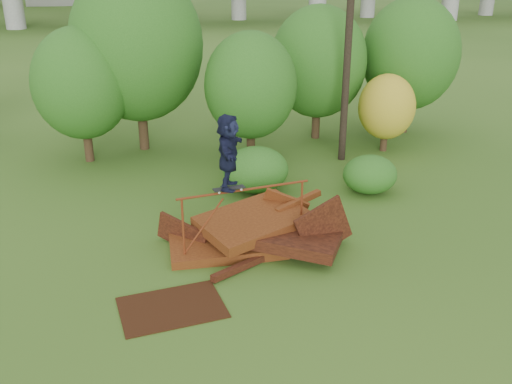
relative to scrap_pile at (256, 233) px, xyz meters
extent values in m
plane|color=#2D5116|center=(0.81, -1.87, -0.43)|extent=(240.00, 240.00, 0.00)
cube|color=#451E0C|center=(-0.82, 0.03, -0.25)|extent=(3.16, 1.96, 0.52)
cube|color=black|center=(0.68, -0.27, -0.01)|extent=(3.69, 3.22, 0.61)
cube|color=#451E0C|center=(-0.02, 0.23, 0.27)|extent=(3.50, 3.02, 0.62)
cube|color=black|center=(1.78, -0.47, 0.22)|extent=(1.82, 0.51, 1.79)
cube|color=#451E0C|center=(0.98, 1.03, 0.12)|extent=(1.46, 0.93, 1.56)
cube|color=black|center=(-2.02, 0.43, -0.08)|extent=(1.36, 1.19, 1.10)
cube|color=black|center=(-0.52, -1.17, -0.31)|extent=(1.92, 1.24, 0.17)
cube|color=#451E0C|center=(1.38, 0.73, 0.52)|extent=(1.53, 0.84, 0.39)
cylinder|color=maroon|center=(-2.03, -0.54, 0.48)|extent=(0.06, 0.06, 1.84)
cylinder|color=maroon|center=(1.29, 0.08, 0.48)|extent=(0.06, 0.06, 1.84)
cylinder|color=maroon|center=(-0.37, -0.23, 1.40)|extent=(3.63, 0.74, 0.06)
cube|color=black|center=(-0.78, -0.30, 1.51)|extent=(0.87, 0.38, 0.03)
cylinder|color=beige|center=(-1.06, -0.45, 1.46)|extent=(0.06, 0.04, 0.06)
cylinder|color=beige|center=(-1.10, -0.27, 1.46)|extent=(0.06, 0.04, 0.06)
cylinder|color=beige|center=(-0.47, -0.34, 1.46)|extent=(0.06, 0.04, 0.06)
cylinder|color=beige|center=(-0.50, -0.16, 1.46)|extent=(0.06, 0.04, 0.06)
imported|color=black|center=(-0.78, -0.30, 2.50)|extent=(1.00, 1.91, 1.96)
cube|color=black|center=(-2.48, -2.61, -0.42)|extent=(2.59, 2.04, 0.03)
cylinder|color=black|center=(-5.15, 8.46, 0.42)|extent=(0.35, 0.35, 1.71)
ellipsoid|color=#194813|center=(-5.15, 8.46, 2.66)|extent=(3.71, 3.71, 4.26)
cylinder|color=black|center=(-3.00, 9.64, 0.73)|extent=(0.40, 0.40, 2.33)
ellipsoid|color=#194813|center=(-3.00, 9.64, 3.87)|extent=(5.28, 5.28, 6.07)
cylinder|color=black|center=(1.18, 7.43, 0.39)|extent=(0.34, 0.34, 1.64)
ellipsoid|color=#194813|center=(1.18, 7.43, 2.55)|extent=(3.57, 3.57, 4.11)
cylinder|color=black|center=(4.57, 9.85, 0.48)|extent=(0.36, 0.36, 1.82)
ellipsoid|color=#194813|center=(4.57, 9.85, 2.94)|extent=(4.16, 4.16, 4.78)
cylinder|color=black|center=(6.85, 7.52, 0.07)|extent=(0.29, 0.29, 1.00)
ellipsoid|color=#A58C19|center=(6.85, 7.52, 1.44)|extent=(2.33, 2.33, 2.68)
cylinder|color=black|center=(8.85, 10.01, 0.54)|extent=(0.37, 0.37, 1.95)
ellipsoid|color=#194813|center=(8.85, 10.01, 3.13)|extent=(4.29, 4.29, 4.93)
ellipsoid|color=#194813|center=(0.75, 4.09, 0.35)|extent=(2.26, 2.09, 1.57)
ellipsoid|color=#194813|center=(4.55, 3.24, 0.22)|extent=(1.85, 1.70, 1.31)
cylinder|color=black|center=(4.77, 6.78, 4.78)|extent=(0.28, 0.28, 10.42)
camera|label=1|loc=(-2.65, -13.91, 7.01)|focal=40.00mm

